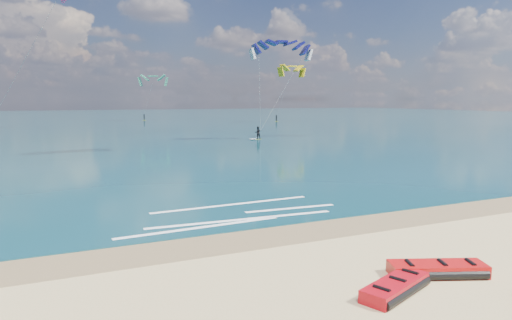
{
  "coord_description": "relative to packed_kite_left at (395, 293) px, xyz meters",
  "views": [
    {
      "loc": [
        -5.39,
        -11.45,
        4.96
      ],
      "look_at": [
        3.35,
        8.0,
        2.1
      ],
      "focal_mm": 32.0,
      "sensor_mm": 36.0,
      "label": 1
    }
  ],
  "objects": [
    {
      "name": "ground",
      "position": [
        -2.45,
        42.74,
        0.0
      ],
      "size": [
        320.0,
        320.0,
        0.0
      ],
      "primitive_type": "plane",
      "color": "tan",
      "rests_on": "ground"
    },
    {
      "name": "wet_sand_strip",
      "position": [
        -2.45,
        5.74,
        0.0
      ],
      "size": [
        320.0,
        2.4,
        0.01
      ],
      "primitive_type": "cube",
      "color": "brown",
      "rests_on": "ground"
    },
    {
      "name": "sea",
      "position": [
        -2.45,
        106.74,
        0.02
      ],
      "size": [
        320.0,
        200.0,
        0.04
      ],
      "primitive_type": "cube",
      "color": "#0B383F",
      "rests_on": "ground"
    },
    {
      "name": "packed_kite_left",
      "position": [
        0.0,
        0.0,
        0.0
      ],
      "size": [
        2.76,
        1.94,
        0.4
      ],
      "primitive_type": null,
      "rotation": [
        0.0,
        0.0,
        0.37
      ],
      "color": "#BA0914",
      "rests_on": "ground"
    },
    {
      "name": "packed_kite_mid",
      "position": [
        1.92,
        0.46,
        0.0
      ],
      "size": [
        3.13,
        2.17,
        0.43
      ],
      "primitive_type": null,
      "rotation": [
        0.0,
        0.0,
        -0.38
      ],
      "color": "red",
      "rests_on": "ground"
    },
    {
      "name": "kitesurfer_far",
      "position": [
        16.36,
        40.82,
        7.12
      ],
      "size": [
        8.27,
        4.53,
        13.04
      ],
      "rotation": [
        0.0,
        0.0,
        0.43
      ],
      "color": "#A3BA1B",
      "rests_on": "sea"
    },
    {
      "name": "shoreline_foam",
      "position": [
        -0.72,
        8.99,
        0.04
      ],
      "size": [
        10.12,
        3.66,
        0.01
      ],
      "color": "white",
      "rests_on": "ground"
    },
    {
      "name": "distant_kites",
      "position": [
        -13.4,
        80.76,
        5.81
      ],
      "size": [
        90.89,
        27.22,
        12.43
      ],
      "color": "#246A9C",
      "rests_on": "ground"
    }
  ]
}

